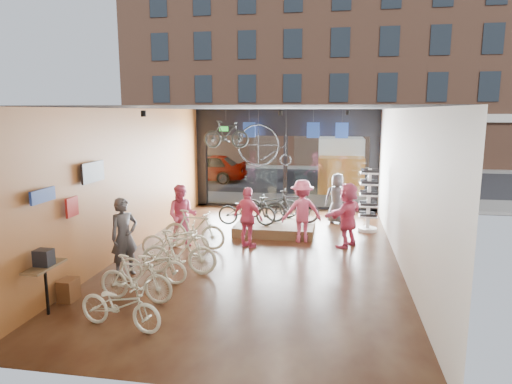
% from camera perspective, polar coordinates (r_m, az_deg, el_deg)
% --- Properties ---
extents(ground_plane, '(7.00, 12.00, 0.04)m').
position_cam_1_polar(ground_plane, '(12.16, 0.53, -7.86)').
color(ground_plane, black).
rests_on(ground_plane, ground).
extents(ceiling, '(7.00, 12.00, 0.04)m').
position_cam_1_polar(ceiling, '(11.57, 0.56, 10.54)').
color(ceiling, black).
rests_on(ceiling, ground).
extents(wall_left, '(0.04, 12.00, 3.80)m').
position_cam_1_polar(wall_left, '(12.76, -15.26, 1.49)').
color(wall_left, brown).
rests_on(wall_left, ground).
extents(wall_right, '(0.04, 12.00, 3.80)m').
position_cam_1_polar(wall_right, '(11.68, 17.84, 0.60)').
color(wall_right, beige).
rests_on(wall_right, ground).
extents(wall_back, '(7.00, 0.04, 3.80)m').
position_cam_1_polar(wall_back, '(6.00, -8.88, -7.77)').
color(wall_back, beige).
rests_on(wall_back, ground).
extents(storefront, '(7.00, 0.26, 3.80)m').
position_cam_1_polar(storefront, '(17.62, 3.71, 4.11)').
color(storefront, black).
rests_on(storefront, ground).
extents(exit_sign, '(0.35, 0.06, 0.18)m').
position_cam_1_polar(exit_sign, '(17.83, -4.05, 7.88)').
color(exit_sign, '#198C26').
rests_on(exit_sign, storefront).
extents(street_road, '(30.00, 18.00, 0.02)m').
position_cam_1_polar(street_road, '(26.75, 5.75, 2.00)').
color(street_road, black).
rests_on(street_road, ground).
extents(sidewalk_near, '(30.00, 2.40, 0.12)m').
position_cam_1_polar(sidewalk_near, '(19.07, 4.04, -1.03)').
color(sidewalk_near, slate).
rests_on(sidewalk_near, ground).
extents(sidewalk_far, '(30.00, 2.00, 0.12)m').
position_cam_1_polar(sidewalk_far, '(30.70, 6.29, 3.16)').
color(sidewalk_far, slate).
rests_on(sidewalk_far, ground).
extents(opposite_building, '(26.00, 5.00, 14.00)m').
position_cam_1_polar(opposite_building, '(33.14, 6.82, 15.68)').
color(opposite_building, brown).
rests_on(opposite_building, ground).
extents(street_car, '(4.43, 1.78, 1.51)m').
position_cam_1_polar(street_car, '(24.58, -6.40, 3.07)').
color(street_car, gray).
rests_on(street_car, street_road).
extents(box_truck, '(2.09, 6.26, 2.47)m').
position_cam_1_polar(box_truck, '(22.56, 10.56, 3.56)').
color(box_truck, silver).
rests_on(box_truck, street_road).
extents(floor_bike_0, '(1.71, 0.87, 0.86)m').
position_cam_1_polar(floor_bike_0, '(8.44, -16.61, -13.38)').
color(floor_bike_0, beige).
rests_on(floor_bike_0, ground_plane).
extents(floor_bike_1, '(1.61, 0.59, 0.95)m').
position_cam_1_polar(floor_bike_1, '(9.44, -14.82, -10.42)').
color(floor_bike_1, beige).
rests_on(floor_bike_1, ground_plane).
extents(floor_bike_2, '(1.59, 0.61, 0.82)m').
position_cam_1_polar(floor_bike_2, '(10.37, -12.77, -8.81)').
color(floor_bike_2, beige).
rests_on(floor_bike_2, ground_plane).
extents(floor_bike_3, '(1.79, 0.66, 1.05)m').
position_cam_1_polar(floor_bike_3, '(10.72, -9.61, -7.43)').
color(floor_bike_3, beige).
rests_on(floor_bike_3, ground_plane).
extents(floor_bike_4, '(1.82, 0.93, 0.91)m').
position_cam_1_polar(floor_bike_4, '(12.00, -10.01, -5.89)').
color(floor_bike_4, beige).
rests_on(floor_bike_4, ground_plane).
extents(floor_bike_5, '(1.83, 0.68, 1.08)m').
position_cam_1_polar(floor_bike_5, '(12.62, -7.77, -4.66)').
color(floor_bike_5, beige).
rests_on(floor_bike_5, ground_plane).
extents(display_platform, '(2.40, 1.80, 0.30)m').
position_cam_1_polar(display_platform, '(14.24, 2.43, -4.48)').
color(display_platform, '#452E1B').
rests_on(display_platform, ground_plane).
extents(display_bike_left, '(1.79, 0.68, 0.93)m').
position_cam_1_polar(display_bike_left, '(13.84, -1.15, -2.28)').
color(display_bike_left, black).
rests_on(display_bike_left, display_platform).
extents(display_bike_mid, '(1.70, 0.53, 1.01)m').
position_cam_1_polar(display_bike_mid, '(14.15, 4.52, -1.87)').
color(display_bike_mid, black).
rests_on(display_bike_mid, display_platform).
extents(display_bike_right, '(1.83, 0.81, 0.93)m').
position_cam_1_polar(display_bike_right, '(14.81, 1.85, -1.47)').
color(display_bike_right, black).
rests_on(display_bike_right, display_platform).
extents(customer_0, '(0.75, 0.78, 1.80)m').
position_cam_1_polar(customer_0, '(10.86, -16.15, -5.40)').
color(customer_0, '#3F3F44').
rests_on(customer_0, ground_plane).
extents(customer_1, '(0.93, 0.77, 1.74)m').
position_cam_1_polar(customer_1, '(12.82, -9.19, -2.94)').
color(customer_1, '#CC4C72').
rests_on(customer_1, ground_plane).
extents(customer_2, '(1.06, 0.83, 1.69)m').
position_cam_1_polar(customer_2, '(12.53, -1.00, -3.22)').
color(customer_2, '#CC4C72').
rests_on(customer_2, ground_plane).
extents(customer_3, '(1.32, 1.01, 1.80)m').
position_cam_1_polar(customer_3, '(13.13, 5.75, -2.39)').
color(customer_3, '#CC4C72').
rests_on(customer_3, ground_plane).
extents(customer_4, '(0.85, 0.57, 1.69)m').
position_cam_1_polar(customer_4, '(15.52, 10.12, -0.78)').
color(customer_4, '#3F3F44').
rests_on(customer_4, ground_plane).
extents(customer_5, '(1.32, 1.71, 1.80)m').
position_cam_1_polar(customer_5, '(12.88, 11.38, -2.80)').
color(customer_5, '#CC4C72').
rests_on(customer_5, ground_plane).
extents(sunglasses_rack, '(0.70, 0.63, 1.98)m').
position_cam_1_polar(sunglasses_rack, '(14.64, 13.91, -0.99)').
color(sunglasses_rack, white).
rests_on(sunglasses_rack, ground_plane).
extents(wall_merch, '(0.40, 2.40, 2.60)m').
position_cam_1_polar(wall_merch, '(9.81, -23.00, -5.07)').
color(wall_merch, navy).
rests_on(wall_merch, wall_left).
extents(penny_farthing, '(1.85, 0.06, 1.48)m').
position_cam_1_polar(penny_farthing, '(16.12, 1.37, 5.71)').
color(penny_farthing, black).
rests_on(penny_farthing, ceiling).
extents(hung_bike, '(1.62, 0.60, 0.95)m').
position_cam_1_polar(hung_bike, '(16.09, -3.77, 7.20)').
color(hung_bike, black).
rests_on(hung_bike, ceiling).
extents(jersey_left, '(0.45, 0.03, 0.55)m').
position_cam_1_polar(jersey_left, '(16.93, -0.87, 7.79)').
color(jersey_left, '#1E3F99').
rests_on(jersey_left, ceiling).
extents(jersey_mid, '(0.45, 0.03, 0.55)m').
position_cam_1_polar(jersey_mid, '(16.65, 7.16, 7.67)').
color(jersey_mid, '#1E3F99').
rests_on(jersey_mid, ceiling).
extents(jersey_right, '(0.45, 0.03, 0.55)m').
position_cam_1_polar(jersey_right, '(16.64, 10.68, 7.58)').
color(jersey_right, '#1E3F99').
rests_on(jersey_right, ceiling).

